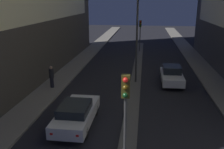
{
  "coord_description": "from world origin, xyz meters",
  "views": [
    {
      "loc": [
        0.64,
        -4.73,
        6.99
      ],
      "look_at": [
        -2.15,
        16.56,
        0.5
      ],
      "focal_mm": 40.0,
      "sensor_mm": 36.0,
      "label": 1
    }
  ],
  "objects_px": {
    "traffic_light_near": "(125,102)",
    "street_lamp": "(138,14)",
    "car_right_lane": "(172,75)",
    "pedestrian_on_left_sidewalk": "(52,76)",
    "car_left_lane": "(76,114)",
    "traffic_light_mid": "(140,29)"
  },
  "relations": [
    {
      "from": "street_lamp",
      "to": "car_left_lane",
      "type": "relative_size",
      "value": 1.9
    },
    {
      "from": "traffic_light_mid",
      "to": "car_right_lane",
      "type": "bearing_deg",
      "value": -76.97
    },
    {
      "from": "traffic_light_near",
      "to": "street_lamp",
      "type": "distance_m",
      "value": 12.13
    },
    {
      "from": "traffic_light_near",
      "to": "pedestrian_on_left_sidewalk",
      "type": "relative_size",
      "value": 2.34
    },
    {
      "from": "traffic_light_near",
      "to": "traffic_light_mid",
      "type": "xyz_separation_m",
      "value": [
        0.0,
        25.28,
        0.0
      ]
    },
    {
      "from": "car_left_lane",
      "to": "car_right_lane",
      "type": "xyz_separation_m",
      "value": [
        6.11,
        8.34,
        0.02
      ]
    },
    {
      "from": "car_right_lane",
      "to": "pedestrian_on_left_sidewalk",
      "type": "distance_m",
      "value": 10.05
    },
    {
      "from": "car_left_lane",
      "to": "traffic_light_mid",
      "type": "bearing_deg",
      "value": 81.93
    },
    {
      "from": "car_left_lane",
      "to": "pedestrian_on_left_sidewalk",
      "type": "height_order",
      "value": "pedestrian_on_left_sidewalk"
    },
    {
      "from": "car_left_lane",
      "to": "car_right_lane",
      "type": "height_order",
      "value": "car_right_lane"
    },
    {
      "from": "traffic_light_near",
      "to": "car_right_lane",
      "type": "distance_m",
      "value": 12.68
    },
    {
      "from": "street_lamp",
      "to": "car_right_lane",
      "type": "height_order",
      "value": "street_lamp"
    },
    {
      "from": "traffic_light_near",
      "to": "car_right_lane",
      "type": "relative_size",
      "value": 1.04
    },
    {
      "from": "traffic_light_mid",
      "to": "car_left_lane",
      "type": "relative_size",
      "value": 0.91
    },
    {
      "from": "traffic_light_mid",
      "to": "street_lamp",
      "type": "height_order",
      "value": "street_lamp"
    },
    {
      "from": "car_right_lane",
      "to": "pedestrian_on_left_sidewalk",
      "type": "bearing_deg",
      "value": -165.03
    },
    {
      "from": "traffic_light_mid",
      "to": "street_lamp",
      "type": "distance_m",
      "value": 13.7
    },
    {
      "from": "street_lamp",
      "to": "car_left_lane",
      "type": "xyz_separation_m",
      "value": [
        -3.06,
        -8.11,
        -5.12
      ]
    },
    {
      "from": "street_lamp",
      "to": "pedestrian_on_left_sidewalk",
      "type": "height_order",
      "value": "street_lamp"
    },
    {
      "from": "traffic_light_mid",
      "to": "car_right_lane",
      "type": "height_order",
      "value": "traffic_light_mid"
    },
    {
      "from": "traffic_light_mid",
      "to": "street_lamp",
      "type": "xyz_separation_m",
      "value": [
        0.0,
        -13.44,
        2.66
      ]
    },
    {
      "from": "traffic_light_mid",
      "to": "car_left_lane",
      "type": "xyz_separation_m",
      "value": [
        -3.06,
        -21.55,
        -2.46
      ]
    }
  ]
}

